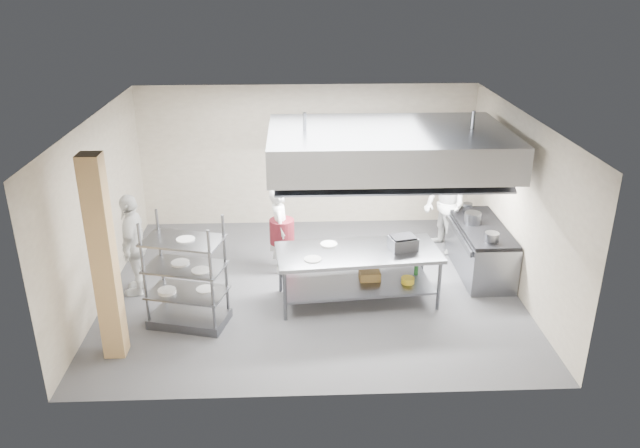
{
  "coord_description": "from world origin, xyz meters",
  "views": [
    {
      "loc": [
        -0.27,
        -9.68,
        5.22
      ],
      "look_at": [
        0.14,
        0.2,
        1.11
      ],
      "focal_mm": 35.0,
      "sensor_mm": 36.0,
      "label": 1
    }
  ],
  "objects_px": {
    "island": "(358,276)",
    "stockpot": "(473,218)",
    "chef_line": "(445,206)",
    "griddle": "(403,243)",
    "pass_rack": "(186,273)",
    "cooking_range": "(480,250)",
    "chef_head": "(280,230)",
    "chef_plating": "(134,244)"
  },
  "relations": [
    {
      "from": "cooking_range",
      "to": "chef_plating",
      "type": "bearing_deg",
      "value": -175.0
    },
    {
      "from": "chef_plating",
      "to": "griddle",
      "type": "height_order",
      "value": "chef_plating"
    },
    {
      "from": "chef_line",
      "to": "stockpot",
      "type": "bearing_deg",
      "value": 1.86
    },
    {
      "from": "pass_rack",
      "to": "cooking_range",
      "type": "height_order",
      "value": "pass_rack"
    },
    {
      "from": "pass_rack",
      "to": "chef_head",
      "type": "xyz_separation_m",
      "value": [
        1.41,
        1.8,
        -0.08
      ]
    },
    {
      "from": "cooking_range",
      "to": "chef_head",
      "type": "xyz_separation_m",
      "value": [
        -3.63,
        0.2,
        0.38
      ]
    },
    {
      "from": "island",
      "to": "cooking_range",
      "type": "bearing_deg",
      "value": 17.78
    },
    {
      "from": "cooking_range",
      "to": "chef_head",
      "type": "height_order",
      "value": "chef_head"
    },
    {
      "from": "pass_rack",
      "to": "chef_head",
      "type": "height_order",
      "value": "pass_rack"
    },
    {
      "from": "island",
      "to": "chef_head",
      "type": "relative_size",
      "value": 1.66
    },
    {
      "from": "island",
      "to": "chef_head",
      "type": "xyz_separation_m",
      "value": [
        -1.29,
        1.2,
        0.35
      ]
    },
    {
      "from": "island",
      "to": "chef_line",
      "type": "xyz_separation_m",
      "value": [
        1.86,
        1.92,
        0.49
      ]
    },
    {
      "from": "chef_head",
      "to": "stockpot",
      "type": "relative_size",
      "value": 5.36
    },
    {
      "from": "island",
      "to": "pass_rack",
      "type": "relative_size",
      "value": 1.51
    },
    {
      "from": "griddle",
      "to": "stockpot",
      "type": "bearing_deg",
      "value": 23.02
    },
    {
      "from": "island",
      "to": "pass_rack",
      "type": "distance_m",
      "value": 2.81
    },
    {
      "from": "island",
      "to": "chef_plating",
      "type": "height_order",
      "value": "chef_plating"
    },
    {
      "from": "island",
      "to": "stockpot",
      "type": "xyz_separation_m",
      "value": [
        2.18,
        1.11,
        0.55
      ]
    },
    {
      "from": "chef_head",
      "to": "chef_line",
      "type": "relative_size",
      "value": 0.85
    },
    {
      "from": "island",
      "to": "chef_line",
      "type": "distance_m",
      "value": 2.72
    },
    {
      "from": "chef_head",
      "to": "chef_line",
      "type": "height_order",
      "value": "chef_line"
    },
    {
      "from": "pass_rack",
      "to": "stockpot",
      "type": "bearing_deg",
      "value": 33.94
    },
    {
      "from": "cooking_range",
      "to": "griddle",
      "type": "distance_m",
      "value": 1.96
    },
    {
      "from": "island",
      "to": "chef_plating",
      "type": "bearing_deg",
      "value": 167.5
    },
    {
      "from": "island",
      "to": "chef_line",
      "type": "height_order",
      "value": "chef_line"
    },
    {
      "from": "island",
      "to": "chef_head",
      "type": "distance_m",
      "value": 1.8
    },
    {
      "from": "pass_rack",
      "to": "chef_head",
      "type": "relative_size",
      "value": 1.1
    },
    {
      "from": "chef_line",
      "to": "griddle",
      "type": "relative_size",
      "value": 4.38
    },
    {
      "from": "chef_plating",
      "to": "stockpot",
      "type": "distance_m",
      "value": 5.96
    },
    {
      "from": "griddle",
      "to": "stockpot",
      "type": "xyz_separation_m",
      "value": [
        1.45,
        1.07,
        -0.01
      ]
    },
    {
      "from": "island",
      "to": "pass_rack",
      "type": "xyz_separation_m",
      "value": [
        -2.71,
        -0.61,
        0.43
      ]
    },
    {
      "from": "island",
      "to": "stockpot",
      "type": "bearing_deg",
      "value": 21.67
    },
    {
      "from": "chef_head",
      "to": "griddle",
      "type": "relative_size",
      "value": 3.72
    },
    {
      "from": "pass_rack",
      "to": "chef_line",
      "type": "xyz_separation_m",
      "value": [
        4.57,
        2.53,
        0.06
      ]
    },
    {
      "from": "stockpot",
      "to": "pass_rack",
      "type": "bearing_deg",
      "value": -160.59
    },
    {
      "from": "pass_rack",
      "to": "stockpot",
      "type": "distance_m",
      "value": 5.18
    },
    {
      "from": "chef_line",
      "to": "chef_plating",
      "type": "xyz_separation_m",
      "value": [
        -5.6,
        -1.45,
        -0.05
      ]
    },
    {
      "from": "chef_head",
      "to": "griddle",
      "type": "height_order",
      "value": "chef_head"
    },
    {
      "from": "chef_head",
      "to": "chef_plating",
      "type": "distance_m",
      "value": 2.55
    },
    {
      "from": "cooking_range",
      "to": "chef_plating",
      "type": "relative_size",
      "value": 1.12
    },
    {
      "from": "chef_line",
      "to": "pass_rack",
      "type": "bearing_deg",
      "value": -81.01
    },
    {
      "from": "stockpot",
      "to": "chef_line",
      "type": "bearing_deg",
      "value": 111.83
    }
  ]
}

